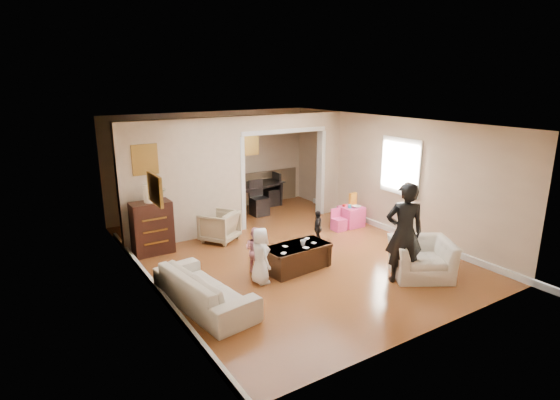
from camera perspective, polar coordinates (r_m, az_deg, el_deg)
floor at (r=8.97m, az=0.69°, el=-6.77°), size 7.00×7.00×0.00m
partition_left at (r=9.54m, az=-12.22°, el=2.43°), size 2.75×0.18×2.60m
partition_right at (r=11.41m, az=6.24°, el=4.76°), size 0.55×0.18×2.60m
partition_header at (r=10.46m, az=0.41°, el=10.12°), size 2.22×0.18×0.35m
window_pane at (r=9.96m, az=15.34°, el=4.23°), size 0.03×0.95×1.10m
framed_art_partition at (r=9.10m, az=-17.07°, el=5.02°), size 0.45×0.03×0.55m
framed_art_sofa_wall at (r=6.80m, az=-15.89°, el=1.37°), size 0.03×0.55×0.40m
framed_art_alcove at (r=11.95m, az=-3.89°, el=7.23°), size 0.45×0.03×0.55m
sofa at (r=6.97m, az=-9.76°, el=-11.19°), size 1.04×2.05×0.57m
armchair_back at (r=9.58m, az=-7.85°, el=-3.38°), size 0.98×0.98×0.65m
armchair_front at (r=8.21m, az=17.77°, el=-7.19°), size 1.34×1.29×0.66m
dresser at (r=9.12m, az=-16.22°, el=-3.48°), size 0.77×0.43×1.06m
table_lamp at (r=8.92m, az=-16.55°, el=0.85°), size 0.22×0.22×0.36m
potted_plant at (r=8.98m, az=-15.31°, el=0.75°), size 0.24×0.21×0.27m
coffee_table at (r=8.16m, az=2.17°, el=-7.37°), size 1.26×0.72×0.45m
coffee_cup at (r=8.07m, az=2.98°, el=-5.55°), size 0.11×0.11×0.10m
play_table at (r=10.60m, az=9.17°, el=-2.10°), size 0.49×0.49×0.47m
cereal_box at (r=10.64m, az=9.39°, el=0.13°), size 0.20×0.07×0.30m
cyan_cup at (r=10.42m, az=9.00°, el=-0.81°), size 0.08×0.08×0.08m
toy_block at (r=10.54m, az=8.31°, el=-0.69°), size 0.10×0.08×0.05m
play_bowl at (r=10.48m, az=9.87°, el=-0.86°), size 0.20×0.20×0.05m
dining_table at (r=11.84m, az=-4.24°, el=0.43°), size 2.13×1.48×0.68m
adult_person at (r=7.71m, az=15.76°, el=-4.11°), size 0.77×0.69×1.76m
child_kneel_a at (r=7.52m, az=-2.55°, el=-7.21°), size 0.35×0.50×0.98m
child_kneel_b at (r=7.98m, az=-3.22°, el=-6.42°), size 0.46×0.50×0.84m
child_toddler at (r=9.25m, az=4.93°, el=-3.63°), size 0.44×0.44×0.75m
craft_papers at (r=8.09m, az=2.65°, el=-5.83°), size 0.90×0.50×0.00m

